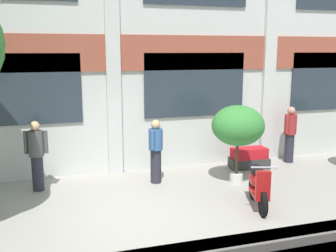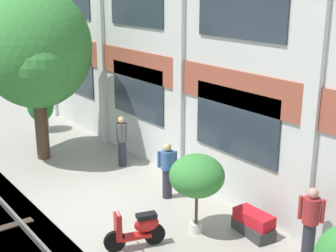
# 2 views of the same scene
# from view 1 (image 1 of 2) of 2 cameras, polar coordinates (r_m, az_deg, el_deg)

# --- Properties ---
(ground_plane) EXTENTS (80.00, 80.00, 0.00)m
(ground_plane) POSITION_cam_1_polar(r_m,az_deg,el_deg) (7.86, -4.09, -12.84)
(ground_plane) COLOR #9E998E
(apartment_facade) EXTENTS (18.00, 0.64, 7.38)m
(apartment_facade) POSITION_cam_1_polar(r_m,az_deg,el_deg) (10.28, -8.38, 13.71)
(apartment_facade) COLOR silver
(apartment_facade) RESTS_ON ground
(potted_plant_low_pan) EXTENTS (1.26, 1.26, 1.89)m
(potted_plant_low_pan) POSITION_cam_1_polar(r_m,az_deg,el_deg) (9.47, 10.12, -0.05)
(potted_plant_low_pan) COLOR beige
(potted_plant_low_pan) RESTS_ON ground
(potted_plant_square_trough) EXTENTS (1.11, 0.64, 0.56)m
(potted_plant_square_trough) POSITION_cam_1_polar(r_m,az_deg,el_deg) (10.97, 11.68, -4.63)
(potted_plant_square_trough) COLOR #333333
(potted_plant_square_trough) RESTS_ON ground
(scooter_near_curb) EXTENTS (0.64, 1.35, 0.98)m
(scooter_near_curb) POSITION_cam_1_polar(r_m,az_deg,el_deg) (8.37, 12.85, -8.39)
(scooter_near_curb) COLOR black
(scooter_near_curb) RESTS_ON ground
(resident_by_doorway) EXTENTS (0.52, 0.34, 1.61)m
(resident_by_doorway) POSITION_cam_1_polar(r_m,az_deg,el_deg) (9.38, -18.54, -3.85)
(resident_by_doorway) COLOR #282833
(resident_by_doorway) RESTS_ON ground
(resident_watching_tracks) EXTENTS (0.34, 0.45, 1.55)m
(resident_watching_tracks) POSITION_cam_1_polar(r_m,az_deg,el_deg) (9.44, -1.79, -3.42)
(resident_watching_tracks) COLOR #282833
(resident_watching_tracks) RESTS_ON ground
(resident_near_plants) EXTENTS (0.47, 0.34, 1.61)m
(resident_near_plants) POSITION_cam_1_polar(r_m,az_deg,el_deg) (11.68, 17.29, -0.94)
(resident_near_plants) COLOR #282833
(resident_near_plants) RESTS_ON ground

